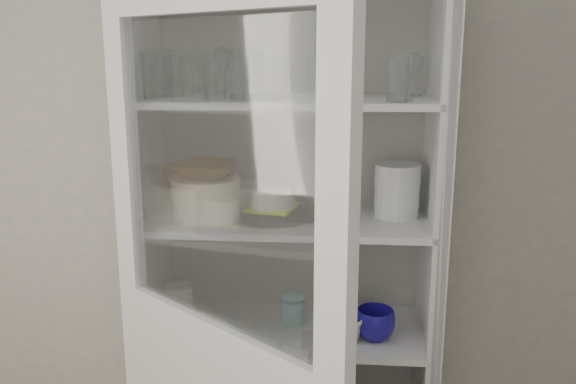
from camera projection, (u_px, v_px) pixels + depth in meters
The scene contains 32 objects.
wall_back at pixel (240, 189), 2.30m from camera, with size 3.60×0.02×2.60m, color #949494.
pantry_cabinet at pixel (289, 296), 2.21m from camera, with size 1.00×0.45×2.10m.
tumbler_0 at pixel (154, 76), 1.89m from camera, with size 0.07×0.07×0.14m, color silver.
tumbler_1 at pixel (241, 77), 1.86m from camera, with size 0.07×0.07×0.14m, color silver.
tumbler_2 at pixel (215, 77), 1.87m from camera, with size 0.07×0.07×0.14m, color silver.
tumbler_3 at pixel (241, 76), 1.87m from camera, with size 0.07×0.07×0.14m, color silver.
tumbler_4 at pixel (278, 75), 1.83m from camera, with size 0.08×0.08×0.15m, color silver.
tumbler_5 at pixel (403, 78), 1.82m from camera, with size 0.07×0.07×0.14m, color silver.
tumbler_6 at pixel (398, 81), 1.79m from camera, with size 0.06×0.06×0.13m, color silver.
tumbler_7 at pixel (162, 75), 1.98m from camera, with size 0.07×0.07×0.14m, color silver.
tumbler_8 at pixel (174, 76), 1.99m from camera, with size 0.07×0.07×0.14m, color silver.
tumbler_9 at pixel (257, 77), 1.95m from camera, with size 0.07×0.07×0.13m, color silver.
tumbler_10 at pixel (276, 74), 1.94m from camera, with size 0.08×0.08×0.15m, color silver.
tumbler_11 at pixel (327, 73), 1.95m from camera, with size 0.08×0.08×0.15m, color silver.
goblet_0 at pixel (198, 69), 2.08m from camera, with size 0.08×0.08×0.18m, color silver, non-canonical shape.
goblet_1 at pixel (222, 69), 2.10m from camera, with size 0.08×0.08×0.17m, color silver, non-canonical shape.
goblet_2 at pixel (285, 68), 2.04m from camera, with size 0.08×0.08×0.18m, color silver, non-canonical shape.
goblet_3 at pixel (414, 72), 2.00m from camera, with size 0.07×0.07×0.16m, color silver, non-canonical shape.
plate_stack_front at pixel (207, 208), 2.03m from camera, with size 0.22×0.22×0.07m, color white.
plate_stack_back at pixel (243, 194), 2.20m from camera, with size 0.21×0.21×0.08m, color white.
cream_bowl at pixel (206, 188), 2.01m from camera, with size 0.23×0.23×0.07m, color beige.
terracotta_bowl at pixel (206, 170), 2.00m from camera, with size 0.21×0.21×0.05m, color brown.
glass_platter at pixel (272, 212), 2.09m from camera, with size 0.34×0.34×0.02m, color silver.
yellow_trivet at pixel (272, 207), 2.08m from camera, with size 0.15×0.15×0.01m, color #F6F53B.
white_ramekin at pixel (272, 196), 2.07m from camera, with size 0.16×0.16×0.07m, color white.
grey_bowl_stack at pixel (397, 190), 2.05m from camera, with size 0.15×0.15×0.18m, color silver.
mug_blue at pixel (375, 324), 2.04m from camera, with size 0.14×0.14×0.11m, color navy.
mug_teal at pixel (333, 308), 2.19m from camera, with size 0.09×0.09×0.09m, color teal.
mug_white at pixel (349, 330), 2.02m from camera, with size 0.09×0.09×0.09m, color white.
teal_jar at pixel (292, 309), 2.17m from camera, with size 0.08×0.08×0.10m.
measuring_cups at pixel (194, 324), 2.12m from camera, with size 0.11×0.11×0.04m, color silver.
white_canister at pixel (180, 301), 2.22m from camera, with size 0.10×0.10×0.12m, color white.
Camera 1 is at (0.37, -0.72, 1.82)m, focal length 38.00 mm.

